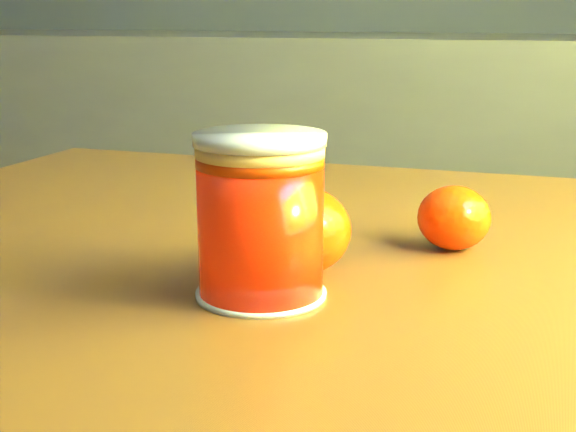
% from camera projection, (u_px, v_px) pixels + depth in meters
% --- Properties ---
extents(kitchen_counter, '(3.15, 0.60, 0.90)m').
position_uv_depth(kitchen_counter, '(141.00, 191.00, 2.33)').
color(kitchen_counter, '#56575C').
rests_on(kitchen_counter, ground).
extents(table, '(1.04, 0.73, 0.78)m').
position_uv_depth(table, '(389.00, 378.00, 0.63)').
color(table, brown).
rests_on(table, ground).
extents(juice_glass, '(0.08, 0.08, 0.11)m').
position_uv_depth(juice_glass, '(260.00, 217.00, 0.51)').
color(juice_glass, red).
rests_on(juice_glass, table).
extents(orange_front, '(0.08, 0.08, 0.06)m').
position_uv_depth(orange_front, '(302.00, 230.00, 0.57)').
color(orange_front, '#F23904').
rests_on(orange_front, table).
extents(orange_back, '(0.07, 0.07, 0.05)m').
position_uv_depth(orange_back, '(454.00, 218.00, 0.62)').
color(orange_back, '#F23904').
rests_on(orange_back, table).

